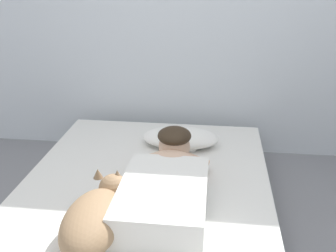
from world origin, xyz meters
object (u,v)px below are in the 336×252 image
pillow (180,138)px  person_lying (167,183)px  bed (145,207)px  dog (95,217)px  cell_phone (180,176)px  coffee_cup (191,145)px

pillow → person_lying: person_lying is taller
bed → person_lying: person_lying is taller
bed → dog: bearing=-106.0°
pillow → person_lying: 0.71m
person_lying → cell_phone: (0.04, 0.26, -0.10)m
person_lying → coffee_cup: (0.08, 0.64, -0.07)m
pillow → dog: size_ratio=0.90×
person_lying → coffee_cup: size_ratio=7.36×
pillow → person_lying: size_ratio=0.57×
bed → coffee_cup: coffee_cup is taller
coffee_cup → cell_phone: size_ratio=0.89×
dog → cell_phone: dog is taller
pillow → coffee_cup: 0.10m
pillow → person_lying: bearing=-90.3°
person_lying → dog: (-0.28, -0.34, -0.00)m
bed → cell_phone: size_ratio=14.16×
dog → cell_phone: bearing=61.3°
bed → coffee_cup: 0.58m
pillow → person_lying: (-0.00, -0.71, 0.05)m
pillow → cell_phone: 0.45m
pillow → coffee_cup: bearing=-42.8°
bed → dog: size_ratio=3.45×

